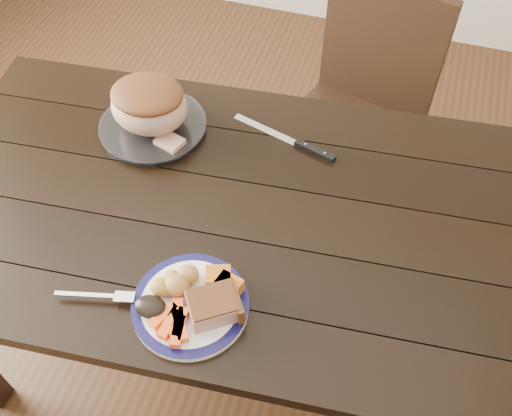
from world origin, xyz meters
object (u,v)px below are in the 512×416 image
(dining_table, at_px, (229,229))
(dinner_plate, at_px, (191,305))
(serving_platter, at_px, (153,127))
(pork_slice, at_px, (213,306))
(chair_far, at_px, (360,105))
(fork, at_px, (101,296))
(carving_knife, at_px, (302,145))
(roast_joint, at_px, (149,106))

(dining_table, relative_size, dinner_plate, 6.50)
(serving_platter, height_order, pork_slice, pork_slice)
(serving_platter, bearing_deg, chair_far, 46.18)
(dining_table, xyz_separation_m, dinner_plate, (0.01, -0.29, 0.10))
(dining_table, height_order, fork, fork)
(pork_slice, relative_size, fork, 0.59)
(serving_platter, distance_m, fork, 0.54)
(carving_knife, bearing_deg, serving_platter, -155.89)
(serving_platter, height_order, roast_joint, roast_joint)
(chair_far, height_order, fork, chair_far)
(pork_slice, bearing_deg, serving_platter, 126.33)
(serving_platter, bearing_deg, dinner_plate, -57.98)
(chair_far, distance_m, dinner_plate, 1.07)
(chair_far, height_order, serving_platter, chair_far)
(dining_table, bearing_deg, roast_joint, 145.66)
(serving_platter, distance_m, roast_joint, 0.08)
(pork_slice, xyz_separation_m, fork, (-0.25, -0.04, -0.02))
(carving_knife, bearing_deg, pork_slice, -79.52)
(dining_table, height_order, chair_far, chair_far)
(dinner_plate, relative_size, pork_slice, 2.47)
(chair_far, height_order, carving_knife, chair_far)
(dining_table, relative_size, fork, 9.50)
(serving_platter, height_order, carving_knife, serving_platter)
(roast_joint, bearing_deg, serving_platter, 90.00)
(dining_table, xyz_separation_m, roast_joint, (-0.29, 0.20, 0.18))
(carving_knife, bearing_deg, dining_table, -99.71)
(dinner_plate, height_order, fork, fork)
(fork, distance_m, roast_joint, 0.55)
(pork_slice, bearing_deg, dining_table, 103.73)
(serving_platter, xyz_separation_m, pork_slice, (0.36, -0.49, 0.04))
(dinner_plate, relative_size, fork, 1.46)
(pork_slice, xyz_separation_m, roast_joint, (-0.36, 0.49, 0.04))
(fork, bearing_deg, pork_slice, -5.20)
(serving_platter, xyz_separation_m, carving_knife, (0.41, 0.06, -0.00))
(pork_slice, bearing_deg, roast_joint, 126.33)
(dinner_plate, xyz_separation_m, serving_platter, (-0.31, 0.49, 0.00))
(chair_far, distance_m, pork_slice, 1.08)
(carving_knife, bearing_deg, dinner_plate, -85.41)
(pork_slice, relative_size, roast_joint, 0.50)
(dining_table, height_order, roast_joint, roast_joint)
(dining_table, relative_size, serving_platter, 5.77)
(chair_far, relative_size, pork_slice, 8.90)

